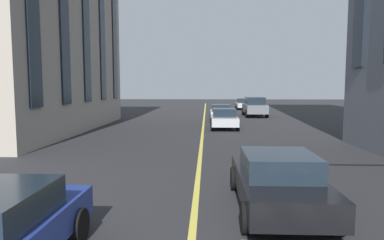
{
  "coord_description": "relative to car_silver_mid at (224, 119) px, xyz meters",
  "views": [
    {
      "loc": [
        0.21,
        -0.28,
        2.88
      ],
      "look_at": [
        13.46,
        0.3,
        1.6
      ],
      "focal_mm": 32.23,
      "sensor_mm": 36.0,
      "label": 1
    }
  ],
  "objects": [
    {
      "name": "car_black_trailing",
      "position": [
        -15.7,
        -0.47,
        0.0
      ],
      "size": [
        4.4,
        1.95,
        1.37
      ],
      "color": "black",
      "rests_on": "ground_plane"
    },
    {
      "name": "car_grey_oncoming",
      "position": [
        10.04,
        -3.44,
        0.27
      ],
      "size": [
        4.7,
        2.14,
        1.88
      ],
      "color": "slate",
      "rests_on": "ground_plane"
    },
    {
      "name": "car_silver_parked_a",
      "position": [
        20.66,
        -3.44,
        0.0
      ],
      "size": [
        3.9,
        1.89,
        1.4
      ],
      "color": "#B7BABF",
      "rests_on": "ground_plane"
    },
    {
      "name": "car_silver_mid",
      "position": [
        0.0,
        0.0,
        0.0
      ],
      "size": [
        3.9,
        1.89,
        1.4
      ],
      "color": "#B7BABF",
      "rests_on": "ground_plane"
    },
    {
      "name": "lane_centre_line",
      "position": [
        -3.87,
        1.46,
        -0.7
      ],
      "size": [
        80.0,
        0.16,
        0.01
      ],
      "color": "#D8C64C",
      "rests_on": "ground_plane"
    },
    {
      "name": "car_white_near",
      "position": [
        5.41,
        0.01,
        0.0
      ],
      "size": [
        3.9,
        1.89,
        1.4
      ],
      "color": "silver",
      "rests_on": "ground_plane"
    }
  ]
}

